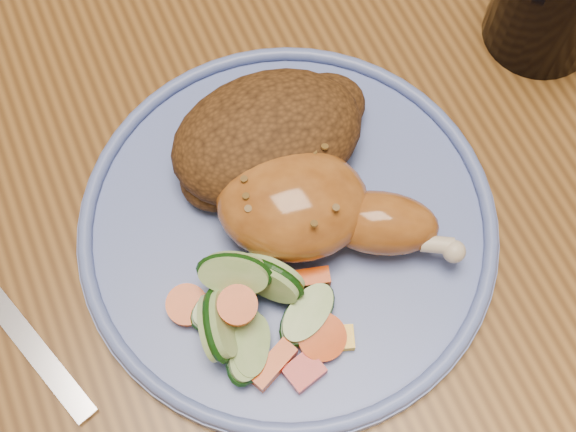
# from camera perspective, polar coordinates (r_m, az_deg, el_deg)

# --- Properties ---
(ground) EXTENTS (4.00, 4.00, 0.00)m
(ground) POSITION_cam_1_polar(r_m,az_deg,el_deg) (1.32, -1.44, -8.21)
(ground) COLOR #4F321B
(ground) RESTS_ON ground
(dining_table) EXTENTS (0.90, 1.40, 0.75)m
(dining_table) POSITION_cam_1_polar(r_m,az_deg,el_deg) (0.70, -2.71, 6.29)
(dining_table) COLOR brown
(dining_table) RESTS_ON ground
(plate) EXTENTS (0.29, 0.29, 0.01)m
(plate) POSITION_cam_1_polar(r_m,az_deg,el_deg) (0.56, -0.00, -0.86)
(plate) COLOR #596EB8
(plate) RESTS_ON dining_table
(plate_rim) EXTENTS (0.29, 0.29, 0.01)m
(plate_rim) POSITION_cam_1_polar(r_m,az_deg,el_deg) (0.55, -0.00, -0.41)
(plate_rim) COLOR #596EB8
(plate_rim) RESTS_ON plate
(chicken_leg) EXTENTS (0.16, 0.14, 0.05)m
(chicken_leg) POSITION_cam_1_polar(r_m,az_deg,el_deg) (0.53, 1.87, 0.57)
(chicken_leg) COLOR #AA6023
(chicken_leg) RESTS_ON plate
(rice_pilaf) EXTENTS (0.15, 0.10, 0.06)m
(rice_pilaf) POSITION_cam_1_polar(r_m,az_deg,el_deg) (0.56, -1.25, 5.66)
(rice_pilaf) COLOR #4D2D13
(rice_pilaf) RESTS_ON plate
(vegetable_pile) EXTENTS (0.11, 0.11, 0.05)m
(vegetable_pile) POSITION_cam_1_polar(r_m,az_deg,el_deg) (0.52, -2.44, -7.06)
(vegetable_pile) COLOR #A50A05
(vegetable_pile) RESTS_ON plate
(fork) EXTENTS (0.07, 0.17, 0.00)m
(fork) POSITION_cam_1_polar(r_m,az_deg,el_deg) (0.57, -19.49, -6.42)
(fork) COLOR silver
(fork) RESTS_ON dining_table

